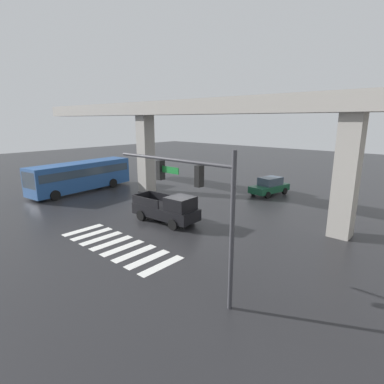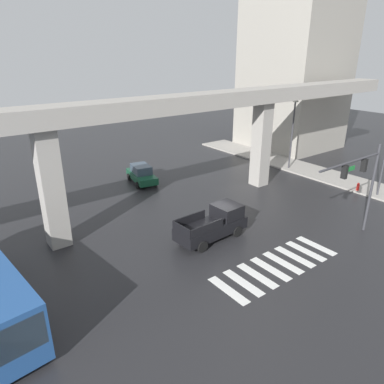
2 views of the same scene
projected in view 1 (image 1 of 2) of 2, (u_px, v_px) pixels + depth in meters
ground_plane at (181, 223)px, 21.81m from camera, size 120.00×120.00×0.00m
crosswalk_stripes at (117, 245)px, 17.84m from camera, size 8.25×2.80×0.01m
elevated_overpass at (223, 115)px, 23.58m from camera, size 53.05×2.27×8.85m
pickup_truck at (168, 209)px, 21.62m from camera, size 5.18×2.27×2.08m
city_bus at (81, 175)px, 31.03m from camera, size 3.68×11.01×2.99m
sedan_dark_green at (270, 186)px, 29.79m from camera, size 2.52×4.54×1.72m
traffic_signal_mast at (197, 193)px, 12.00m from camera, size 6.49×0.32×6.20m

